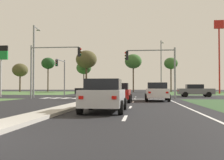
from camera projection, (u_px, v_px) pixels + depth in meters
ground_plane at (108, 97)px, 35.66m from camera, size 200.00×200.00×0.00m
grass_verge_far_left at (8, 93)px, 62.63m from camera, size 35.00×35.00×0.01m
median_island_near at (72, 106)px, 16.77m from camera, size 1.20×22.00×0.14m
median_island_far at (122, 92)px, 60.52m from camera, size 1.20×36.00×0.14m
lane_dash_near at (125, 118)px, 10.88m from camera, size 0.14×2.00×0.01m
lane_dash_second at (130, 107)px, 16.85m from camera, size 0.14×2.00×0.01m
lane_dash_third at (133, 102)px, 22.82m from camera, size 0.14×2.00×0.01m
lane_dash_fourth at (135, 99)px, 28.78m from camera, size 0.14×2.00×0.01m
lane_dash_fifth at (136, 97)px, 34.75m from camera, size 0.14×2.00×0.01m
edge_line_right at (186, 107)px, 17.06m from camera, size 0.14×24.00×0.01m
stop_bar_near at (138, 99)px, 28.31m from camera, size 6.40×0.50×0.01m
crosswalk_bar_near at (46, 98)px, 31.14m from camera, size 0.70×2.80×0.01m
crosswalk_bar_second at (56, 98)px, 31.03m from camera, size 0.70×2.80×0.01m
crosswalk_bar_third at (66, 98)px, 30.91m from camera, size 0.70×2.80×0.01m
crosswalk_bar_fourth at (76, 98)px, 30.79m from camera, size 0.70×2.80×0.01m
crosswalk_bar_fifth at (87, 98)px, 30.67m from camera, size 0.70×2.80×0.01m
crosswalk_bar_sixth at (97, 98)px, 30.56m from camera, size 0.70×2.80×0.01m
crosswalk_bar_seventh at (107, 98)px, 30.44m from camera, size 0.70×2.80×0.01m
crosswalk_bar_eighth at (118, 98)px, 30.32m from camera, size 0.70×2.80×0.01m
car_blue_near at (114, 89)px, 66.39m from camera, size 1.97×4.18×1.49m
car_red_second at (119, 92)px, 22.60m from camera, size 1.95×4.44×1.54m
car_silver_third at (104, 95)px, 13.63m from camera, size 2.05×4.28×1.60m
car_black_fourth at (94, 90)px, 35.48m from camera, size 4.56×2.04×1.62m
car_beige_fifth at (111, 89)px, 61.10m from camera, size 2.09×4.33×1.60m
car_grey_sixth at (195, 90)px, 35.02m from camera, size 4.42×1.98×1.57m
car_white_seventh at (157, 92)px, 24.51m from camera, size 2.07×4.16×1.61m
traffic_signal_far_left at (62, 70)px, 41.51m from camera, size 0.32×4.38×5.41m
traffic_signal_near_right at (155, 63)px, 28.62m from camera, size 5.22×0.32×5.27m
traffic_signal_near_left at (50, 61)px, 29.77m from camera, size 5.60×0.32×5.72m
street_lamp_second at (34, 57)px, 32.25m from camera, size 0.56×2.12×8.37m
street_lamp_third at (161, 64)px, 54.73m from camera, size 0.84×1.98×10.38m
pedestrian_at_median at (118, 87)px, 47.87m from camera, size 0.34×0.34×1.79m
fastfood_pole_sign at (219, 41)px, 52.33m from camera, size 1.80×0.40×13.83m
fuel_price_totem at (1, 59)px, 35.59m from camera, size 1.80×0.24×6.54m
treeline_near at (20, 70)px, 73.42m from camera, size 4.07×4.07×7.47m
treeline_second at (48, 64)px, 74.45m from camera, size 3.56×3.56×9.13m
treeline_third at (84, 68)px, 72.53m from camera, size 3.87×3.87×7.91m
treeline_fourth at (86, 60)px, 68.26m from camera, size 5.13×5.13×10.22m
treeline_fifth at (133, 62)px, 70.32m from camera, size 4.26×4.26×9.56m
treeline_sixth at (171, 64)px, 70.26m from camera, size 3.43×3.43×8.70m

